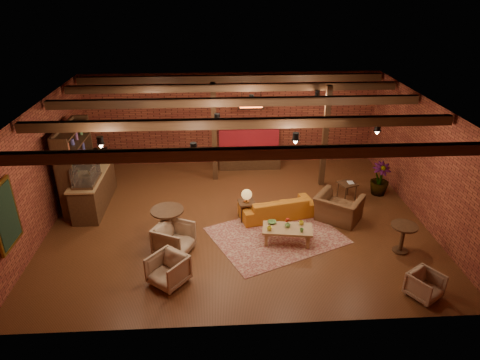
{
  "coord_description": "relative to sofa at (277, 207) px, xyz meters",
  "views": [
    {
      "loc": [
        -0.51,
        -10.21,
        6.11
      ],
      "look_at": [
        0.08,
        0.2,
        1.09
      ],
      "focal_mm": 32.0,
      "sensor_mm": 36.0,
      "label": 1
    }
  ],
  "objects": [
    {
      "name": "wall_right",
      "position": [
        3.9,
        -0.06,
        1.3
      ],
      "size": [
        0.02,
        8.0,
        3.2
      ],
      "primitive_type": "cube",
      "color": "maroon",
      "rests_on": "ground"
    },
    {
      "name": "armchair_a",
      "position": [
        -2.71,
        -1.56,
        0.12
      ],
      "size": [
        1.03,
        1.05,
        0.83
      ],
      "primitive_type": "imported",
      "rotation": [
        0.0,
        0.0,
        1.13
      ],
      "color": "#BEAF93",
      "rests_on": "floor"
    },
    {
      "name": "round_table_left",
      "position": [
        -2.89,
        -0.98,
        0.28
      ],
      "size": [
        0.83,
        0.83,
        0.86
      ],
      "color": "black",
      "rests_on": "floor"
    },
    {
      "name": "sofa",
      "position": [
        0.0,
        0.0,
        0.0
      ],
      "size": [
        2.18,
        1.24,
        0.6
      ],
      "primitive_type": "imported",
      "rotation": [
        0.0,
        0.0,
        3.37
      ],
      "color": "#AA5F17",
      "rests_on": "floor"
    },
    {
      "name": "armchair_b",
      "position": [
        -2.74,
        -2.71,
        0.08
      ],
      "size": [
        1.0,
        0.99,
        0.75
      ],
      "primitive_type": "imported",
      "rotation": [
        0.0,
        0.0,
        -0.68
      ],
      "color": "#BEAF93",
      "rests_on": "floor"
    },
    {
      "name": "service_sign",
      "position": [
        -0.5,
        3.04,
        2.05
      ],
      "size": [
        0.86,
        0.06,
        0.3
      ],
      "primitive_type": "cube",
      "color": "#FF5219",
      "rests_on": "ceiling"
    },
    {
      "name": "wall_back",
      "position": [
        -1.1,
        3.94,
        1.3
      ],
      "size": [
        10.0,
        0.02,
        3.2
      ],
      "primitive_type": "cube",
      "color": "maroon",
      "rests_on": "ground"
    },
    {
      "name": "side_table_book",
      "position": [
        2.23,
        0.92,
        0.19
      ],
      "size": [
        0.61,
        0.61,
        0.55
      ],
      "rotation": [
        0.0,
        0.0,
        0.37
      ],
      "color": "black",
      "rests_on": "floor"
    },
    {
      "name": "ceiling_spotlights",
      "position": [
        -1.1,
        -0.06,
        2.56
      ],
      "size": [
        6.4,
        4.4,
        0.28
      ],
      "primitive_type": null,
      "color": "black",
      "rests_on": "ceiling"
    },
    {
      "name": "post_left",
      "position": [
        -1.7,
        2.54,
        1.3
      ],
      "size": [
        0.16,
        0.16,
        3.2
      ],
      "primitive_type": "cube",
      "color": "black",
      "rests_on": "ground"
    },
    {
      "name": "chalkboard_menu",
      "position": [
        -6.03,
        -2.36,
        1.3
      ],
      "size": [
        0.08,
        0.96,
        1.46
      ],
      "primitive_type": "cube",
      "color": "black",
      "rests_on": "wall_left"
    },
    {
      "name": "side_table_lamp",
      "position": [
        -0.85,
        -0.1,
        0.39
      ],
      "size": [
        0.49,
        0.49,
        0.91
      ],
      "rotation": [
        0.0,
        0.0,
        0.13
      ],
      "color": "black",
      "rests_on": "floor"
    },
    {
      "name": "coffee_table",
      "position": [
        0.07,
        -1.29,
        0.08
      ],
      "size": [
        1.31,
        0.79,
        0.67
      ],
      "rotation": [
        0.0,
        0.0,
        -0.16
      ],
      "color": "#9C7C49",
      "rests_on": "floor"
    },
    {
      "name": "round_table_right",
      "position": [
        2.79,
        -1.84,
        0.19
      ],
      "size": [
        0.63,
        0.63,
        0.74
      ],
      "color": "black",
      "rests_on": "floor"
    },
    {
      "name": "ceiling_beams",
      "position": [
        -1.1,
        -0.06,
        2.78
      ],
      "size": [
        9.8,
        6.4,
        0.22
      ],
      "primitive_type": null,
      "color": "black",
      "rests_on": "ceiling"
    },
    {
      "name": "ceiling_pipe",
      "position": [
        -1.1,
        1.54,
        2.55
      ],
      "size": [
        9.6,
        0.12,
        0.12
      ],
      "primitive_type": "cylinder",
      "rotation": [
        0.0,
        1.57,
        0.0
      ],
      "color": "black",
      "rests_on": "ceiling"
    },
    {
      "name": "floor",
      "position": [
        -1.1,
        -0.06,
        -0.3
      ],
      "size": [
        10.0,
        10.0,
        0.0
      ],
      "primitive_type": "plane",
      "color": "#3F250F",
      "rests_on": "ground"
    },
    {
      "name": "armchair_right",
      "position": [
        1.64,
        -0.3,
        0.2
      ],
      "size": [
        1.37,
        1.28,
        1.0
      ],
      "primitive_type": "imported",
      "rotation": [
        0.0,
        0.0,
        2.51
      ],
      "color": "brown",
      "rests_on": "floor"
    },
    {
      "name": "shelving_hutch",
      "position": [
        -5.6,
        1.04,
        0.9
      ],
      "size": [
        0.52,
        2.0,
        2.4
      ],
      "primitive_type": null,
      "color": "black",
      "rests_on": "ground"
    },
    {
      "name": "rug",
      "position": [
        -0.13,
        -0.97,
        -0.29
      ],
      "size": [
        3.83,
        3.46,
        0.01
      ],
      "primitive_type": "cube",
      "rotation": [
        0.0,
        0.0,
        0.42
      ],
      "color": "maroon",
      "rests_on": "floor"
    },
    {
      "name": "ceiling",
      "position": [
        -1.1,
        -0.06,
        2.9
      ],
      "size": [
        10.0,
        8.0,
        0.02
      ],
      "primitive_type": "cube",
      "color": "black",
      "rests_on": "wall_back"
    },
    {
      "name": "wall_left",
      "position": [
        -6.1,
        -0.06,
        1.3
      ],
      "size": [
        0.02,
        8.0,
        3.2
      ],
      "primitive_type": "cube",
      "color": "maroon",
      "rests_on": "ground"
    },
    {
      "name": "plant_counter",
      "position": [
        -5.1,
        1.14,
        0.92
      ],
      "size": [
        0.35,
        0.39,
        0.3
      ],
      "primitive_type": "imported",
      "color": "#337F33",
      "rests_on": "service_counter"
    },
    {
      "name": "wall_front",
      "position": [
        -1.1,
        -4.06,
        1.3
      ],
      "size": [
        10.0,
        0.02,
        3.2
      ],
      "primitive_type": "cube",
      "color": "maroon",
      "rests_on": "ground"
    },
    {
      "name": "post_right",
      "position": [
        1.7,
        1.94,
        1.3
      ],
      "size": [
        0.16,
        0.16,
        3.2
      ],
      "primitive_type": "cube",
      "color": "black",
      "rests_on": "ground"
    },
    {
      "name": "armchair_far",
      "position": [
        2.63,
        -3.46,
        0.01
      ],
      "size": [
        0.82,
        0.81,
        0.63
      ],
      "primitive_type": "imported",
      "rotation": [
        0.0,
        0.0,
        0.58
      ],
      "color": "#BEAF93",
      "rests_on": "floor"
    },
    {
      "name": "banquette",
      "position": [
        -0.5,
        3.49,
        0.2
      ],
      "size": [
        2.1,
        0.7,
        1.0
      ],
      "primitive_type": null,
      "color": "maroon",
      "rests_on": "ground"
    },
    {
      "name": "plant_tall",
      "position": [
        3.3,
        1.17,
        1.24
      ],
      "size": [
        1.87,
        1.87,
        3.07
      ],
      "primitive_type": "imported",
      "rotation": [
        0.0,
        0.0,
        0.1
      ],
      "color": "#4C7F4C",
      "rests_on": "floor"
    },
    {
      "name": "service_counter",
      "position": [
        -5.2,
        0.94,
        0.5
      ],
      "size": [
        0.8,
        2.5,
        1.6
      ],
      "primitive_type": null,
      "color": "black",
      "rests_on": "ground"
    }
  ]
}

